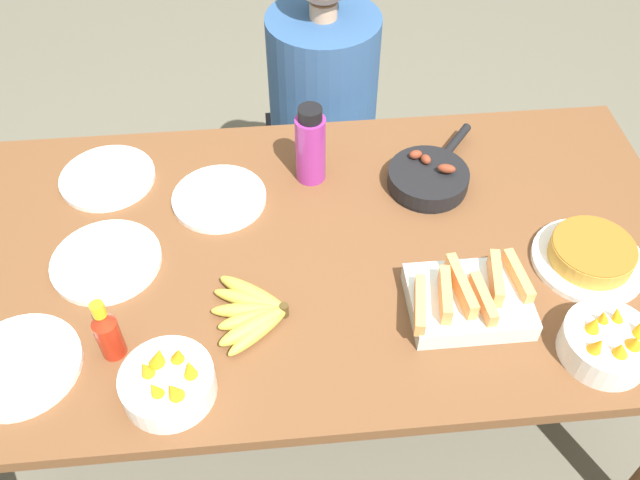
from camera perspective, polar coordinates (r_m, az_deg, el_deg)
ground_plane at (r=2.27m, az=0.00°, el=-13.46°), size 14.00×14.00×0.00m
dining_table at (r=1.71m, az=0.00°, el=-2.65°), size 1.82×0.97×0.76m
banana_bunch at (r=1.51m, az=-5.63°, el=-6.11°), size 0.18×0.24×0.04m
melon_tray at (r=1.54m, az=12.40°, el=-4.85°), size 0.28×0.20×0.10m
skillet at (r=1.81m, az=9.15°, el=5.24°), size 0.26×0.30×0.08m
frittata_plate_center at (r=1.72m, az=21.83°, el=-1.20°), size 0.27×0.27×0.06m
empty_plate_near_front at (r=1.90m, az=-17.46°, el=5.03°), size 0.25×0.25×0.02m
empty_plate_far_left at (r=1.77m, az=-8.49°, el=3.50°), size 0.24×0.24×0.02m
empty_plate_far_right at (r=1.68m, az=-17.57°, el=-1.79°), size 0.26×0.26×0.02m
empty_plate_mid_edge at (r=1.57m, az=-23.97°, el=-9.65°), size 0.26×0.26×0.02m
fruit_bowl_mango at (r=1.42m, az=-12.67°, el=-11.60°), size 0.19×0.19×0.12m
fruit_bowl_citrus at (r=1.55m, az=23.04°, el=-7.97°), size 0.19×0.19×0.11m
water_bottle at (r=1.76m, az=-0.82°, el=7.94°), size 0.08×0.08×0.22m
hot_sauce_bottle at (r=1.47m, az=-17.48°, el=-7.41°), size 0.05×0.05×0.17m
person_figure at (r=2.37m, az=0.25°, el=8.37°), size 0.39×0.39×1.19m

